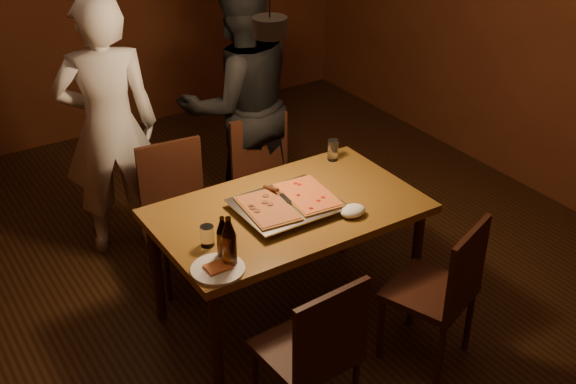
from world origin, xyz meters
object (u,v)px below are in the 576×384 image
pizza_tray (287,207)px  chair_far_left (177,200)px  beer_bottle_b (223,238)px  diner_dark (239,104)px  plate_slice (218,269)px  dining_table (288,219)px  chair_far_right (267,171)px  chair_near_left (316,343)px  chair_near_right (446,282)px  diner_white (109,128)px  pendant_lamp (270,25)px  beer_bottle_a (229,242)px

pizza_tray → chair_far_left: bearing=118.1°
beer_bottle_b → diner_dark: bearing=57.7°
plate_slice → diner_dark: (0.95, 1.46, 0.14)m
dining_table → chair_far_right: chair_far_right is taller
dining_table → diner_dark: 1.21m
chair_far_right → chair_near_left: same height
chair_far_left → diner_dark: size_ratio=0.27×
diner_dark → chair_near_right: bearing=99.7°
chair_far_left → diner_dark: 0.86m
dining_table → diner_white: diner_white is taller
chair_near_left → plate_slice: bearing=113.0°
chair_near_left → beer_bottle_b: size_ratio=2.04×
pizza_tray → pendant_lamp: 1.00m
chair_near_right → dining_table: bearing=100.6°
chair_far_right → pendant_lamp: size_ratio=0.44×
pizza_tray → dining_table: bearing=50.7°
chair_near_left → diner_white: bearing=91.7°
chair_near_right → chair_far_right: bearing=74.7°
dining_table → diner_dark: size_ratio=0.83×
chair_near_left → pizza_tray: (0.34, 0.79, 0.24)m
chair_far_right → chair_near_right: same height
pizza_tray → diner_dark: size_ratio=0.31×
chair_far_left → plate_slice: 1.13m
dining_table → diner_dark: (0.33, 1.14, 0.23)m
chair_near_right → plate_slice: (-1.10, 0.47, 0.22)m
pizza_tray → beer_bottle_b: beer_bottle_b is taller
chair_near_left → diner_white: size_ratio=0.27×
chair_near_left → diner_dark: (0.70, 1.96, 0.36)m
chair_near_left → pendant_lamp: 1.60m
chair_far_right → pendant_lamp: bearing=65.7°
beer_bottle_a → chair_near_left: bearing=-70.8°
dining_table → diner_dark: bearing=73.7°
dining_table → plate_slice: size_ratio=5.58×
beer_bottle_b → diner_white: (-0.02, 1.51, 0.02)m
chair_far_right → beer_bottle_a: bearing=55.8°
dining_table → pizza_tray: pizza_tray is taller
chair_far_right → plate_slice: size_ratio=1.80×
dining_table → beer_bottle_a: bearing=-149.9°
chair_far_left → pizza_tray: chair_far_left is taller
chair_far_left → beer_bottle_a: bearing=86.0°
chair_far_right → chair_far_left: bearing=7.0°
pizza_tray → diner_white: size_ratio=0.31×
chair_far_left → chair_near_left: same height
plate_slice → pendant_lamp: size_ratio=0.24×
chair_near_left → chair_far_left: bearing=85.7°
chair_far_left → diner_dark: (0.68, 0.38, 0.36)m
chair_near_left → diner_dark: bearing=66.8°
dining_table → beer_bottle_b: beer_bottle_b is taller
dining_table → chair_near_right: 0.94m
dining_table → plate_slice: (-0.62, -0.32, 0.08)m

